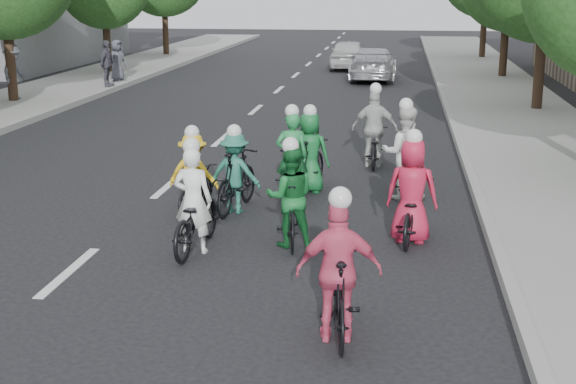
% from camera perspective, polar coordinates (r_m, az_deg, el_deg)
% --- Properties ---
extents(ground, '(120.00, 120.00, 0.00)m').
position_cam_1_polar(ground, '(11.75, -15.32, -5.51)').
color(ground, black).
rests_on(ground, ground).
extents(curb_left, '(0.18, 80.00, 0.18)m').
position_cam_1_polar(curb_left, '(23.04, -19.61, 4.18)').
color(curb_left, '#999993').
rests_on(curb_left, ground).
extents(sidewalk_right, '(4.00, 80.00, 0.15)m').
position_cam_1_polar(sidewalk_right, '(20.77, 17.42, 3.25)').
color(sidewalk_right, gray).
rests_on(sidewalk_right, ground).
extents(curb_right, '(0.18, 80.00, 0.18)m').
position_cam_1_polar(curb_right, '(20.53, 12.04, 3.51)').
color(curb_right, '#999993').
rests_on(curb_right, ground).
extents(cyclist_0, '(0.81, 1.96, 1.76)m').
position_cam_1_polar(cyclist_0, '(12.16, -6.65, -1.51)').
color(cyclist_0, black).
rests_on(cyclist_0, ground).
extents(cyclist_1, '(0.84, 1.75, 1.71)m').
position_cam_1_polar(cyclist_1, '(12.32, 0.20, -0.90)').
color(cyclist_1, black).
rests_on(cyclist_1, ground).
extents(cyclist_2, '(0.98, 1.57, 1.57)m').
position_cam_1_polar(cyclist_2, '(14.20, -6.70, 0.81)').
color(cyclist_2, black).
rests_on(cyclist_2, ground).
extents(cyclist_3, '(1.01, 1.72, 1.80)m').
position_cam_1_polar(cyclist_3, '(9.12, 3.66, -6.51)').
color(cyclist_3, black).
rests_on(cyclist_3, ground).
extents(cyclist_4, '(0.86, 1.80, 1.80)m').
position_cam_1_polar(cyclist_4, '(12.67, 8.76, -0.74)').
color(cyclist_4, black).
rests_on(cyclist_4, ground).
extents(cyclist_5, '(0.73, 1.60, 1.80)m').
position_cam_1_polar(cyclist_5, '(14.95, 0.31, 1.81)').
color(cyclist_5, black).
rests_on(cyclist_5, ground).
extents(cyclist_6, '(0.89, 1.66, 1.91)m').
position_cam_1_polar(cyclist_6, '(15.16, 8.25, 2.10)').
color(cyclist_6, black).
rests_on(cyclist_6, ground).
extents(cyclist_7, '(1.00, 1.91, 1.58)m').
position_cam_1_polar(cyclist_7, '(14.17, -3.75, 1.07)').
color(cyclist_7, black).
rests_on(cyclist_7, ground).
extents(cyclist_8, '(1.00, 1.55, 1.85)m').
position_cam_1_polar(cyclist_8, '(17.80, 6.17, 3.90)').
color(cyclist_8, black).
rests_on(cyclist_8, ground).
extents(cyclist_9, '(0.84, 1.79, 1.71)m').
position_cam_1_polar(cyclist_9, '(15.54, 1.58, 2.35)').
color(cyclist_9, black).
rests_on(cyclist_9, ground).
extents(follow_car_lead, '(1.92, 4.63, 1.34)m').
position_cam_1_polar(follow_car_lead, '(33.88, 6.08, 9.04)').
color(follow_car_lead, '#B7B7BC').
rests_on(follow_car_lead, ground).
extents(follow_car_trail, '(1.66, 4.06, 1.38)m').
position_cam_1_polar(follow_car_trail, '(38.28, 4.34, 9.75)').
color(follow_car_trail, silver).
rests_on(follow_car_trail, ground).
extents(spectator_0, '(0.70, 1.19, 1.82)m').
position_cam_1_polar(spectator_0, '(28.44, -18.90, 8.07)').
color(spectator_0, '#555863').
rests_on(spectator_0, sidewalk_left).
extents(spectator_1, '(0.47, 1.03, 1.72)m').
position_cam_1_polar(spectator_1, '(31.03, -12.76, 8.89)').
color(spectator_1, '#4C4A56').
rests_on(spectator_1, sidewalk_left).
extents(spectator_2, '(0.77, 0.92, 1.62)m').
position_cam_1_polar(spectator_2, '(32.88, -12.04, 9.14)').
color(spectator_2, '#4B4B57').
rests_on(spectator_2, sidewalk_left).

